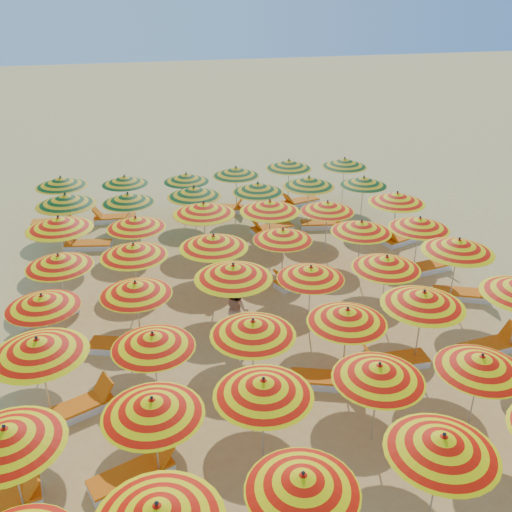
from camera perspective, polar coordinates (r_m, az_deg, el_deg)
The scene contains 63 objects.
ground at distance 17.58m, azimuth 0.38°, elevation -5.39°, with size 120.00×120.00×0.00m, color #D7B45F.
umbrella_2 at distance 9.96m, azimuth 4.70°, elevation -21.63°, with size 2.47×2.47×2.05m.
umbrella_3 at distance 10.90m, azimuth 18.17°, elevation -17.43°, with size 2.24×2.24×2.14m.
umbrella_6 at distance 11.36m, azimuth -23.71°, elevation -16.17°, with size 2.33×2.33×2.19m.
umbrella_7 at distance 11.33m, azimuth -10.32°, elevation -14.61°, with size 2.13×2.13×2.11m.
umbrella_8 at distance 11.54m, azimuth 0.75°, elevation -13.00°, with size 2.62×2.62×2.15m.
umbrella_9 at distance 12.30m, azimuth 12.19°, elevation -11.26°, with size 2.52×2.52×2.07m.
umbrella_10 at distance 13.22m, azimuth 21.59°, elevation -9.91°, with size 2.33×2.33×2.05m.
umbrella_12 at distance 13.33m, azimuth -20.97°, elevation -8.47°, with size 2.81×2.81×2.27m.
umbrella_13 at distance 13.21m, azimuth -10.27°, elevation -8.32°, with size 2.50×2.50×2.04m.
umbrella_14 at distance 13.27m, azimuth -0.31°, elevation -7.18°, with size 2.24×2.24×2.15m.
umbrella_15 at distance 13.99m, azimuth 9.11°, elevation -5.91°, with size 2.49×2.49×2.08m.
umbrella_16 at distance 14.85m, azimuth 16.41°, elevation -4.11°, with size 2.19×2.19×2.24m.
umbrella_18 at distance 15.53m, azimuth -20.59°, elevation -4.26°, with size 2.19×2.19×2.01m.
umbrella_19 at distance 15.39m, azimuth -11.95°, elevation -3.18°, with size 2.25×2.25×2.04m.
umbrella_20 at distance 15.45m, azimuth -2.29°, elevation -1.56°, with size 2.73×2.73×2.29m.
umbrella_21 at distance 15.95m, azimuth 5.50°, elevation -1.64°, with size 2.21×2.21×2.03m.
umbrella_22 at distance 16.71m, azimuth 12.91°, elevation -0.62°, with size 2.43×2.43×2.11m.
umbrella_23 at distance 17.99m, azimuth 19.59°, elevation 0.99°, with size 2.60×2.60×2.28m.
umbrella_24 at distance 17.40m, azimuth -19.11°, elevation -0.45°, with size 2.03×2.03×2.07m.
umbrella_25 at distance 17.33m, azimuth -12.13°, elevation 0.58°, with size 2.40×2.40×2.15m.
umbrella_26 at distance 17.34m, azimuth -4.26°, elevation 1.46°, with size 2.19×2.19×2.25m.
umbrella_27 at distance 18.23m, azimuth 2.70°, elevation 2.16°, with size 2.46×2.46×2.05m.
umbrella_28 at distance 18.95m, azimuth 10.49°, elevation 2.90°, with size 2.61×2.61×2.12m.
umbrella_29 at distance 19.64m, azimuth 16.04°, elevation 3.18°, with size 2.33×2.33×2.14m.
umbrella_30 at distance 19.57m, azimuth -19.10°, elevation 3.13°, with size 2.34×2.34×2.30m.
umbrella_31 at distance 19.46m, azimuth -11.93°, elevation 3.30°, with size 2.61×2.61×2.09m.
umbrella_32 at distance 19.77m, azimuth -5.25°, elevation 4.77°, with size 2.57×2.57×2.32m.
umbrella_33 at distance 20.05m, azimuth 1.39°, elevation 5.01°, with size 2.30×2.30×2.25m.
umbrella_34 at distance 20.63m, azimuth 7.16°, elevation 4.94°, with size 2.03×2.03×2.06m.
umbrella_35 at distance 21.57m, azimuth 13.92°, elevation 5.68°, with size 2.72×2.72×2.21m.
umbrella_36 at distance 21.67m, azimuth -18.50°, elevation 5.37°, with size 2.18×2.18×2.29m.
umbrella_37 at distance 21.80m, azimuth -12.67°, elevation 5.67°, with size 2.51×2.51×2.07m.
umbrella_38 at distance 21.76m, azimuth -6.22°, elevation 6.41°, with size 2.73×2.73×2.19m.
umbrella_39 at distance 22.28m, azimuth 0.18°, elevation 6.86°, with size 2.06×2.06×2.11m.
umbrella_40 at distance 22.81m, azimuth 5.30°, elevation 7.41°, with size 2.29×2.29×2.20m.
umbrella_41 at distance 23.66m, azimuth 10.71°, elevation 7.37°, with size 2.41×2.41×2.03m.
umbrella_42 at distance 24.13m, azimuth -18.92°, elevation 7.04°, with size 2.55×2.55×2.15m.
umbrella_43 at distance 24.12m, azimuth -13.00°, elevation 7.41°, with size 2.33×2.33×1.98m.
umbrella_44 at distance 23.99m, azimuth -6.99°, elevation 7.79°, with size 2.42×2.42×1.99m.
umbrella_45 at distance 24.27m, azimuth -2.02°, elevation 8.45°, with size 2.60×2.60×2.11m.
umbrella_46 at distance 25.19m, azimuth 3.30°, elevation 9.15°, with size 2.46×2.46×2.14m.
umbrella_47 at distance 25.76m, azimuth 8.85°, elevation 9.23°, with size 2.44×2.44×2.12m.
lounger_3 at distance 12.55m, azimuth -12.14°, elevation -20.57°, with size 1.83×1.14×0.69m.
lounger_5 at distance 14.33m, azimuth -17.36°, elevation -14.34°, with size 1.82×1.21×0.69m.
lounger_6 at distance 14.63m, azimuth 7.08°, elevation -12.20°, with size 1.83×1.14×0.69m.
lounger_7 at distance 15.56m, azimuth 13.60°, elevation -10.21°, with size 1.74×0.62×0.69m.
lounger_8 at distance 16.94m, azimuth 22.37°, elevation -8.35°, with size 1.78×0.76×0.69m.
lounger_9 at distance 16.12m, azimuth -13.19°, elevation -8.75°, with size 1.83×1.12×0.69m.
lounger_10 at distance 19.26m, azimuth 19.95°, elevation -3.59°, with size 1.82×1.22×0.69m.
lounger_11 at distance 18.20m, azimuth -20.22°, elevation -5.44°, with size 1.82×1.19×0.69m.
lounger_12 at distance 18.99m, azimuth 4.16°, elevation -2.40°, with size 1.82×1.22×0.69m.
lounger_13 at distance 20.66m, azimuth 16.85°, elevation -1.06°, with size 1.80×0.85×0.69m.
lounger_14 at distance 22.62m, azimuth 14.36°, elevation 1.66°, with size 1.83×1.13×0.69m.
lounger_15 at distance 22.35m, azimuth -16.56°, elevation 1.08°, with size 1.81×0.90×0.69m.
lounger_16 at distance 22.84m, azimuth 1.52°, elevation 2.75°, with size 1.81×0.89×0.69m.
lounger_17 at distance 23.42m, azimuth 6.69°, elevation 3.18°, with size 1.81×0.88×0.69m.
lounger_18 at distance 24.84m, azimuth -19.48°, elevation 3.17°, with size 1.75×0.63×0.69m.
lounger_19 at distance 24.59m, azimuth -14.02°, elevation 3.69°, with size 1.78×0.73×0.69m.
lounger_20 at distance 24.96m, azimuth -3.20°, elevation 4.78°, with size 1.83×1.12×0.69m.
lounger_21 at distance 25.73m, azimuth 4.39°, elevation 5.41°, with size 1.82×1.02×0.69m.
beachgoer_b at distance 16.16m, azimuth -1.87°, elevation -5.25°, with size 0.75×0.59×1.55m, color tan.
beachgoer_a at distance 18.74m, azimuth -4.24°, elevation -0.78°, with size 0.54×0.35×1.48m, color tan.
Camera 1 is at (-3.65, -14.57, 9.14)m, focal length 40.00 mm.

